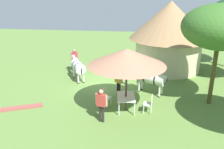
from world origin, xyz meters
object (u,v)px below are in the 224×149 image
guest_beside_umbrella (119,80)px  zebra_by_umbrella (150,78)px  zebra_nearest_camera (78,66)px  patio_chair_near_hut (150,103)px  thatched_hut (169,33)px  patio_chair_east_end (105,96)px  shade_umbrella (127,57)px  acacia_tree_far_lawn (220,27)px  standing_watcher (74,58)px  guest_behind_table (101,102)px  patio_dining_table (126,98)px

guest_beside_umbrella → zebra_by_umbrella: bearing=-125.0°
zebra_nearest_camera → guest_beside_umbrella: bearing=-66.3°
patio_chair_near_hut → zebra_nearest_camera: bearing=56.3°
thatched_hut → patio_chair_east_end: 7.67m
guest_beside_umbrella → patio_chair_east_end: bearing=101.1°
patio_chair_east_end → shade_umbrella: bearing=90.0°
patio_chair_near_hut → acacia_tree_far_lawn: acacia_tree_far_lawn is taller
thatched_hut → zebra_nearest_camera: (3.02, -5.92, -1.73)m
zebra_nearest_camera → zebra_by_umbrella: bearing=-48.5°
patio_chair_east_end → standing_watcher: 5.70m
shade_umbrella → acacia_tree_far_lawn: bearing=106.3°
shade_umbrella → patio_chair_east_end: bearing=-106.9°
patio_chair_near_hut → guest_behind_table: size_ratio=0.56×
patio_chair_east_end → acacia_tree_far_lawn: 6.49m
patio_chair_near_hut → standing_watcher: (-5.37, -5.15, 0.48)m
standing_watcher → zebra_by_umbrella: 6.04m
patio_chair_east_end → guest_behind_table: guest_behind_table is taller
patio_chair_east_end → acacia_tree_far_lawn: bearing=116.5°
guest_beside_umbrella → zebra_by_umbrella: size_ratio=0.75×
standing_watcher → zebra_nearest_camera: size_ratio=0.87×
patio_chair_east_end → zebra_by_umbrella: (-1.81, 2.32, 0.40)m
patio_chair_east_end → zebra_by_umbrella: zebra_by_umbrella is taller
patio_dining_table → standing_watcher: 6.59m
patio_dining_table → zebra_nearest_camera: (-3.69, -3.35, 0.28)m
patio_dining_table → guest_behind_table: (1.25, -1.01, 0.31)m
patio_chair_near_hut → guest_beside_umbrella: bearing=50.7°
thatched_hut → zebra_nearest_camera: thatched_hut is taller
thatched_hut → patio_chair_east_end: size_ratio=6.26×
patio_chair_east_end → zebra_nearest_camera: size_ratio=0.47×
shade_umbrella → guest_beside_umbrella: bearing=-162.2°
patio_dining_table → guest_beside_umbrella: 1.70m
patio_dining_table → guest_behind_table: guest_behind_table is taller
standing_watcher → guest_beside_umbrella: bearing=83.6°
standing_watcher → zebra_nearest_camera: standing_watcher is taller
shade_umbrella → guest_beside_umbrella: shade_umbrella is taller
patio_dining_table → guest_beside_umbrella: size_ratio=0.85×
shade_umbrella → patio_chair_near_hut: (0.13, 1.16, -2.20)m
patio_chair_east_end → patio_chair_near_hut: same height
zebra_by_umbrella → zebra_nearest_camera: bearing=99.9°
patio_chair_east_end → zebra_by_umbrella: 2.97m
thatched_hut → zebra_by_umbrella: bearing=-16.8°
patio_dining_table → zebra_nearest_camera: size_ratio=0.71×
acacia_tree_far_lawn → zebra_by_umbrella: bearing=-106.1°
thatched_hut → acacia_tree_far_lawn: (5.45, 1.72, 1.33)m
zebra_by_umbrella → acacia_tree_far_lawn: (0.89, 3.10, 3.06)m
patio_chair_east_end → guest_behind_table: 1.65m
zebra_nearest_camera → zebra_by_umbrella: zebra_nearest_camera is taller
patio_dining_table → patio_chair_near_hut: patio_chair_near_hut is taller
guest_beside_umbrella → zebra_by_umbrella: 1.80m
guest_behind_table → zebra_by_umbrella: guest_behind_table is taller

